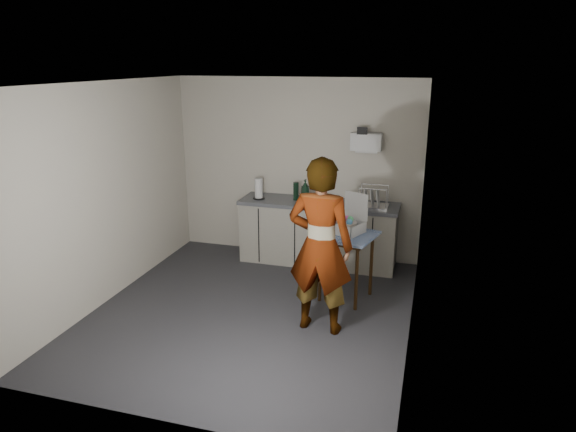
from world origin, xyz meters
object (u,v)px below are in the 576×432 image
(paper_towel, at_px, (259,189))
(dark_bottle, at_px, (296,191))
(side_table, at_px, (347,243))
(kitchen_counter, at_px, (318,234))
(soda_can, at_px, (309,198))
(bakery_box, at_px, (348,224))
(dish_rack, at_px, (373,202))
(standing_man, at_px, (320,246))
(soap_bottle, at_px, (305,191))

(paper_towel, bearing_deg, dark_bottle, 8.74)
(side_table, bearing_deg, kitchen_counter, 133.38)
(soda_can, bearing_deg, bakery_box, -52.36)
(dish_rack, distance_m, bakery_box, 0.95)
(soda_can, bearing_deg, paper_towel, -177.62)
(side_table, xyz_separation_m, paper_towel, (-1.45, 0.97, 0.33))
(side_table, height_order, standing_man, standing_man)
(side_table, height_order, paper_towel, paper_towel)
(standing_man, relative_size, dark_bottle, 7.39)
(standing_man, bearing_deg, bakery_box, -95.71)
(standing_man, xyz_separation_m, dish_rack, (0.32, 1.83, 0.02))
(dark_bottle, bearing_deg, paper_towel, -171.26)
(dish_rack, bearing_deg, dark_bottle, 177.86)
(standing_man, bearing_deg, dark_bottle, -64.11)
(paper_towel, bearing_deg, soda_can, 2.38)
(standing_man, height_order, dish_rack, standing_man)
(kitchen_counter, distance_m, side_table, 1.23)
(kitchen_counter, xyz_separation_m, paper_towel, (-0.87, -0.06, 0.62))
(standing_man, bearing_deg, dish_rack, -96.37)
(dark_bottle, xyz_separation_m, paper_towel, (-0.53, -0.08, 0.01))
(dish_rack, xyz_separation_m, bakery_box, (-0.17, -0.93, -0.04))
(side_table, relative_size, paper_towel, 2.79)
(side_table, xyz_separation_m, soda_can, (-0.71, 1.00, 0.25))
(soda_can, distance_m, dish_rack, 0.88)
(dark_bottle, height_order, bakery_box, bakery_box)
(standing_man, distance_m, soda_can, 1.91)
(soap_bottle, height_order, dark_bottle, soap_bottle)
(soda_can, distance_m, bakery_box, 1.17)
(soda_can, relative_size, paper_towel, 0.40)
(soda_can, relative_size, dish_rack, 0.29)
(paper_towel, bearing_deg, kitchen_counter, 4.28)
(kitchen_counter, bearing_deg, soda_can, -165.21)
(soda_can, bearing_deg, dish_rack, 0.66)
(standing_man, height_order, soda_can, standing_man)
(side_table, distance_m, dark_bottle, 1.43)
(kitchen_counter, bearing_deg, soap_bottle, -151.06)
(soap_bottle, height_order, soda_can, soap_bottle)
(kitchen_counter, distance_m, dish_rack, 0.93)
(kitchen_counter, xyz_separation_m, soap_bottle, (-0.17, -0.10, 0.65))
(side_table, distance_m, paper_towel, 1.78)
(dark_bottle, bearing_deg, dish_rack, -2.14)
(side_table, xyz_separation_m, standing_man, (-0.15, -0.82, 0.23))
(standing_man, relative_size, bakery_box, 4.11)
(soap_bottle, distance_m, bakery_box, 1.15)
(side_table, bearing_deg, soda_can, 139.44)
(standing_man, height_order, bakery_box, standing_man)
(paper_towel, bearing_deg, standing_man, -53.94)
(kitchen_counter, distance_m, paper_towel, 1.07)
(side_table, bearing_deg, dark_bottle, 145.17)
(dark_bottle, distance_m, dish_rack, 1.09)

